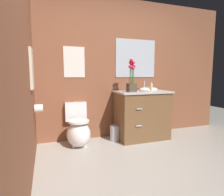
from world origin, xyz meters
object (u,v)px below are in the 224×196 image
at_px(toilet, 78,131).
at_px(wall_poster, 74,62).
at_px(soap_bottle, 151,87).
at_px(vanity_cabinet, 142,114).
at_px(flower_vase, 132,80).
at_px(hanging_towel, 32,69).
at_px(trash_bin, 115,133).
at_px(wall_mirror, 136,59).
at_px(toilet_paper_roll, 39,108).

xyz_separation_m(toilet, wall_poster, (0.00, 0.27, 1.12)).
xyz_separation_m(soap_bottle, wall_poster, (-1.25, 0.41, 0.43)).
height_order(soap_bottle, wall_poster, wall_poster).
distance_m(toilet, wall_poster, 1.15).
relative_size(vanity_cabinet, flower_vase, 1.88).
bearing_deg(flower_vase, hanging_towel, -168.95).
distance_m(soap_bottle, hanging_towel, 1.92).
relative_size(toilet, trash_bin, 2.54).
relative_size(vanity_cabinet, trash_bin, 3.83).
xyz_separation_m(toilet, wall_mirror, (1.15, 0.27, 1.21)).
relative_size(vanity_cabinet, hanging_towel, 2.00).
xyz_separation_m(wall_mirror, hanging_towel, (-1.78, -0.66, -0.23)).
xyz_separation_m(soap_bottle, toilet_paper_roll, (-1.83, -0.05, -0.25)).
bearing_deg(toilet_paper_roll, toilet, 18.83).
relative_size(flower_vase, trash_bin, 2.03).
distance_m(wall_mirror, hanging_towel, 1.91).
distance_m(hanging_towel, toilet_paper_roll, 0.58).
bearing_deg(soap_bottle, wall_mirror, 104.01).
bearing_deg(vanity_cabinet, wall_mirror, 90.53).
bearing_deg(vanity_cabinet, toilet_paper_roll, -174.38).
height_order(trash_bin, wall_poster, wall_poster).
relative_size(toilet, flower_vase, 1.25).
distance_m(vanity_cabinet, wall_poster, 1.50).
bearing_deg(hanging_towel, trash_bin, 17.33).
xyz_separation_m(flower_vase, toilet_paper_roll, (-1.48, -0.11, -0.38)).
height_order(toilet, trash_bin, toilet).
distance_m(flower_vase, wall_poster, 1.02).
bearing_deg(toilet, hanging_towel, -148.44).
height_order(toilet, flower_vase, flower_vase).
xyz_separation_m(soap_bottle, hanging_towel, (-1.88, -0.24, 0.29)).
xyz_separation_m(soap_bottle, wall_mirror, (-0.10, 0.41, 0.52)).
bearing_deg(toilet_paper_roll, wall_mirror, 15.07).
bearing_deg(trash_bin, vanity_cabinet, -4.19).
height_order(vanity_cabinet, soap_bottle, vanity_cabinet).
xyz_separation_m(hanging_towel, toilet_paper_roll, (0.06, 0.19, -0.54)).
height_order(vanity_cabinet, hanging_towel, hanging_towel).
xyz_separation_m(wall_poster, wall_mirror, (1.15, 0.00, 0.09)).
distance_m(toilet, flower_vase, 1.22).
xyz_separation_m(wall_mirror, toilet_paper_roll, (-1.72, -0.46, -0.77)).
distance_m(toilet, vanity_cabinet, 1.17).
xyz_separation_m(toilet, vanity_cabinet, (1.15, -0.03, 0.20)).
bearing_deg(flower_vase, wall_poster, 158.60).
bearing_deg(hanging_towel, toilet, 31.56).
bearing_deg(wall_mirror, vanity_cabinet, -89.47).
xyz_separation_m(flower_vase, trash_bin, (-0.26, 0.10, -0.93)).
distance_m(soap_bottle, toilet_paper_roll, 1.84).
xyz_separation_m(toilet, soap_bottle, (1.25, -0.15, 0.69)).
bearing_deg(vanity_cabinet, flower_vase, -166.00).
bearing_deg(toilet, flower_vase, -5.51).
distance_m(trash_bin, hanging_towel, 1.72).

